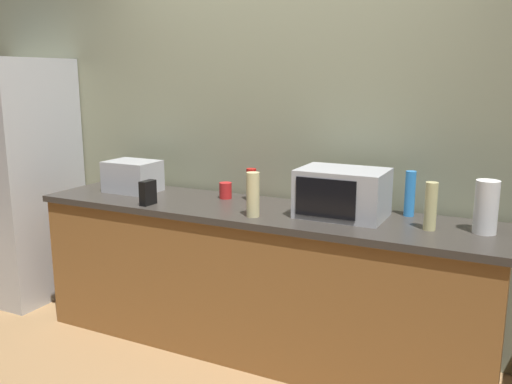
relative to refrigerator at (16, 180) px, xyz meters
name	(u,v)px	position (x,y,z in m)	size (l,w,h in m)	color
ground_plane	(224,377)	(2.05, -0.40, -0.90)	(8.00, 8.00, 0.00)	#A87F51
back_wall	(284,127)	(2.05, 0.41, 0.45)	(6.40, 0.10, 2.70)	gray
counter_run	(256,279)	(2.05, 0.00, -0.45)	(2.84, 0.64, 0.90)	brown
refrigerator	(16,180)	(0.00, 0.00, 0.00)	(0.72, 0.73, 1.80)	#B7BABF
microwave	(342,193)	(2.57, 0.05, 0.13)	(0.48, 0.35, 0.27)	#B7BABF
toaster_oven	(133,176)	(1.08, 0.06, 0.10)	(0.34, 0.26, 0.21)	#B7BABF
paper_towel_roll	(486,207)	(3.31, 0.05, 0.13)	(0.12, 0.12, 0.27)	white
cordless_phone	(148,193)	(1.42, -0.21, 0.07)	(0.05, 0.11, 0.15)	black
bottle_hot_sauce	(251,185)	(1.93, 0.18, 0.10)	(0.06, 0.06, 0.20)	red
bottle_hand_soap	(253,195)	(2.12, -0.18, 0.13)	(0.07, 0.07, 0.25)	beige
bottle_spray_cleaner	(410,194)	(2.90, 0.23, 0.13)	(0.06, 0.06, 0.26)	#338CE5
bottle_vinegar	(431,206)	(3.05, -0.01, 0.12)	(0.06, 0.06, 0.25)	beige
mug_red	(226,190)	(1.75, 0.15, 0.05)	(0.08, 0.08, 0.10)	red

